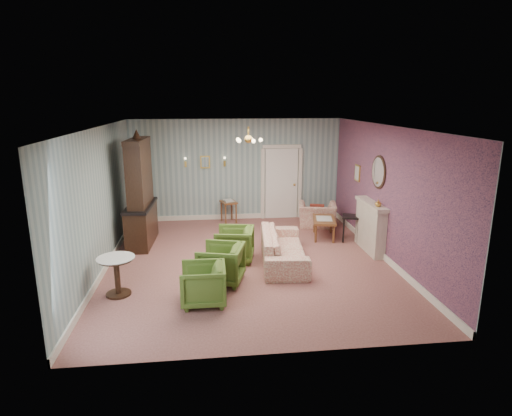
{
  "coord_description": "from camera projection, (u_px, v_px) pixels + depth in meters",
  "views": [
    {
      "loc": [
        -0.85,
        -8.7,
        3.44
      ],
      "look_at": [
        0.2,
        0.4,
        1.1
      ],
      "focal_mm": 30.06,
      "sensor_mm": 36.0,
      "label": 1
    }
  ],
  "objects": [
    {
      "name": "door",
      "position": [
        281.0,
        182.0,
        12.53
      ],
      "size": [
        1.12,
        0.12,
        2.16
      ],
      "primitive_type": null,
      "color": "white",
      "rests_on": "floor"
    },
    {
      "name": "burgundy_cushion",
      "position": [
        317.0,
        211.0,
        11.64
      ],
      "size": [
        0.41,
        0.28,
        0.39
      ],
      "primitive_type": "cube",
      "rotation": [
        0.17,
        0.0,
        -0.35
      ],
      "color": "maroon",
      "rests_on": "wingback_chair"
    },
    {
      "name": "ceiling",
      "position": [
        248.0,
        127.0,
        8.61
      ],
      "size": [
        7.0,
        7.0,
        0.0
      ],
      "primitive_type": "plane",
      "rotation": [
        3.14,
        0.0,
        0.0
      ],
      "color": "white",
      "rests_on": "ground"
    },
    {
      "name": "sconce_right",
      "position": [
        225.0,
        162.0,
        12.18
      ],
      "size": [
        0.16,
        0.12,
        0.3
      ],
      "primitive_type": null,
      "color": "gold",
      "rests_on": "wall_back"
    },
    {
      "name": "sconce_left",
      "position": [
        186.0,
        163.0,
        12.05
      ],
      "size": [
        0.16,
        0.12,
        0.3
      ],
      "primitive_type": null,
      "color": "gold",
      "rests_on": "wall_back"
    },
    {
      "name": "framed_print",
      "position": [
        357.0,
        173.0,
        10.94
      ],
      "size": [
        0.04,
        0.34,
        0.42
      ],
      "primitive_type": null,
      "color": "gold",
      "rests_on": "wall_right"
    },
    {
      "name": "side_table_black",
      "position": [
        351.0,
        228.0,
        10.6
      ],
      "size": [
        0.55,
        0.55,
        0.66
      ],
      "primitive_type": null,
      "rotation": [
        0.0,
        0.0,
        -0.33
      ],
      "color": "black",
      "rests_on": "floor"
    },
    {
      "name": "dresser",
      "position": [
        139.0,
        189.0,
        10.16
      ],
      "size": [
        0.64,
        1.65,
        2.7
      ],
      "primitive_type": null,
      "rotation": [
        0.0,
        0.0,
        -0.05
      ],
      "color": "black",
      "rests_on": "floor"
    },
    {
      "name": "mantel_vase",
      "position": [
        378.0,
        203.0,
        9.33
      ],
      "size": [
        0.15,
        0.15,
        0.15
      ],
      "primitive_type": "imported",
      "color": "gold",
      "rests_on": "fireplace"
    },
    {
      "name": "wall_right",
      "position": [
        386.0,
        193.0,
        9.3
      ],
      "size": [
        0.0,
        7.0,
        7.0
      ],
      "primitive_type": "plane",
      "rotation": [
        1.57,
        0.0,
        -1.57
      ],
      "color": "gray",
      "rests_on": "ground"
    },
    {
      "name": "sofa_chintz",
      "position": [
        283.0,
        242.0,
        9.21
      ],
      "size": [
        0.88,
        2.34,
        0.89
      ],
      "primitive_type": "imported",
      "rotation": [
        0.0,
        0.0,
        1.48
      ],
      "color": "#AC4E45",
      "rests_on": "floor"
    },
    {
      "name": "wall_right_floral",
      "position": [
        385.0,
        193.0,
        9.3
      ],
      "size": [
        0.0,
        7.0,
        7.0
      ],
      "primitive_type": "plane",
      "rotation": [
        1.57,
        0.0,
        -1.57
      ],
      "color": "#C2616F",
      "rests_on": "ground"
    },
    {
      "name": "oval_mirror",
      "position": [
        378.0,
        172.0,
        9.58
      ],
      "size": [
        0.04,
        0.76,
        0.84
      ],
      "primitive_type": null,
      "color": "white",
      "rests_on": "wall_right"
    },
    {
      "name": "chandelier",
      "position": [
        248.0,
        140.0,
        8.67
      ],
      "size": [
        0.56,
        0.56,
        0.36
      ],
      "primitive_type": null,
      "color": "gold",
      "rests_on": "ceiling"
    },
    {
      "name": "wingback_chair",
      "position": [
        317.0,
        211.0,
        11.8
      ],
      "size": [
        1.13,
        0.86,
        0.88
      ],
      "primitive_type": "imported",
      "rotation": [
        0.0,
        0.0,
        2.92
      ],
      "color": "#AC4E45",
      "rests_on": "floor"
    },
    {
      "name": "wall_front",
      "position": [
        275.0,
        256.0,
        5.6
      ],
      "size": [
        6.0,
        0.0,
        6.0
      ],
      "primitive_type": "plane",
      "rotation": [
        -1.57,
        0.0,
        0.0
      ],
      "color": "gray",
      "rests_on": "ground"
    },
    {
      "name": "gilt_mirror_back",
      "position": [
        205.0,
        162.0,
        12.13
      ],
      "size": [
        0.28,
        0.06,
        0.36
      ],
      "primitive_type": null,
      "color": "gold",
      "rests_on": "wall_back"
    },
    {
      "name": "olive_chair_c",
      "position": [
        234.0,
        243.0,
        9.31
      ],
      "size": [
        0.87,
        0.91,
        0.81
      ],
      "primitive_type": "imported",
      "rotation": [
        0.0,
        0.0,
        -1.75
      ],
      "color": "#4E6F26",
      "rests_on": "floor"
    },
    {
      "name": "pedestal_table",
      "position": [
        117.0,
        276.0,
        7.66
      ],
      "size": [
        0.82,
        0.82,
        0.73
      ],
      "primitive_type": null,
      "rotation": [
        0.0,
        0.0,
        -0.28
      ],
      "color": "black",
      "rests_on": "floor"
    },
    {
      "name": "olive_chair_b",
      "position": [
        221.0,
        262.0,
        8.19
      ],
      "size": [
        0.94,
        0.98,
        0.83
      ],
      "primitive_type": "imported",
      "rotation": [
        0.0,
        0.0,
        -1.84
      ],
      "color": "#4E6F26",
      "rests_on": "floor"
    },
    {
      "name": "fireplace",
      "position": [
        370.0,
        227.0,
        9.88
      ],
      "size": [
        0.3,
        1.4,
        1.16
      ],
      "primitive_type": null,
      "color": "beige",
      "rests_on": "floor"
    },
    {
      "name": "olive_chair_a",
      "position": [
        203.0,
        282.0,
        7.34
      ],
      "size": [
        0.71,
        0.76,
        0.77
      ],
      "primitive_type": "imported",
      "rotation": [
        0.0,
        0.0,
        -1.58
      ],
      "color": "#4E6F26",
      "rests_on": "floor"
    },
    {
      "name": "wall_left",
      "position": [
        101.0,
        201.0,
        8.63
      ],
      "size": [
        0.0,
        7.0,
        7.0
      ],
      "primitive_type": "plane",
      "rotation": [
        1.57,
        0.0,
        1.57
      ],
      "color": "gray",
      "rests_on": "ground"
    },
    {
      "name": "coffee_table",
      "position": [
        324.0,
        228.0,
        10.9
      ],
      "size": [
        0.74,
        1.07,
        0.5
      ],
      "primitive_type": null,
      "rotation": [
        0.0,
        0.0,
        -0.21
      ],
      "color": "brown",
      "rests_on": "floor"
    },
    {
      "name": "nesting_table",
      "position": [
        229.0,
        211.0,
        12.24
      ],
      "size": [
        0.52,
        0.6,
        0.67
      ],
      "primitive_type": null,
      "rotation": [
        0.0,
        0.0,
        0.26
      ],
      "color": "brown",
      "rests_on": "floor"
    },
    {
      "name": "wall_back",
      "position": [
        237.0,
        170.0,
        12.33
      ],
      "size": [
        6.0,
        0.0,
        6.0
      ],
      "primitive_type": "plane",
      "rotation": [
        1.57,
        0.0,
        0.0
      ],
      "color": "gray",
      "rests_on": "ground"
    },
    {
      "name": "floor",
      "position": [
        249.0,
        262.0,
        9.32
      ],
      "size": [
        7.0,
        7.0,
        0.0
      ],
      "primitive_type": "plane",
      "color": "#986158",
      "rests_on": "ground"
    }
  ]
}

